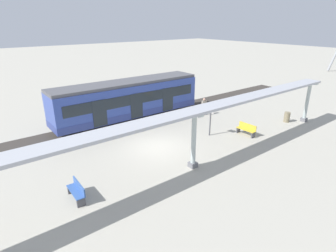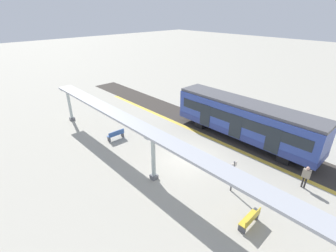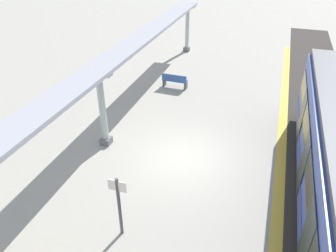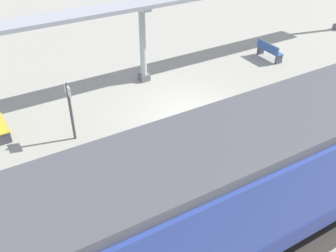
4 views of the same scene
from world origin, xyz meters
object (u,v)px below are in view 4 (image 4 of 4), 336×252
at_px(bench_mid_platform, 269,51).
at_px(passenger_waiting_near_edge, 3,217).
at_px(train_near_carriage, 277,168).
at_px(platform_info_sign, 70,106).
at_px(canopy_pillar_second, 143,45).

xyz_separation_m(bench_mid_platform, passenger_waiting_near_edge, (-5.32, 13.73, 0.55)).
xyz_separation_m(train_near_carriage, platform_info_sign, (6.39, 3.18, -0.50)).
relative_size(train_near_carriage, platform_info_sign, 5.77).
distance_m(train_near_carriage, bench_mid_platform, 11.11).
height_order(canopy_pillar_second, bench_mid_platform, canopy_pillar_second).
xyz_separation_m(canopy_pillar_second, platform_info_sign, (-2.77, 4.25, -0.38)).
relative_size(train_near_carriage, bench_mid_platform, 8.40).
relative_size(platform_info_sign, passenger_waiting_near_edge, 1.38).
height_order(train_near_carriage, bench_mid_platform, train_near_carriage).
xyz_separation_m(train_near_carriage, canopy_pillar_second, (9.16, -1.06, -0.12)).
height_order(canopy_pillar_second, platform_info_sign, canopy_pillar_second).
relative_size(canopy_pillar_second, bench_mid_platform, 2.23).
height_order(train_near_carriage, canopy_pillar_second, train_near_carriage).
bearing_deg(platform_info_sign, passenger_waiting_near_edge, 140.74).
bearing_deg(bench_mid_platform, train_near_carriage, 136.81).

